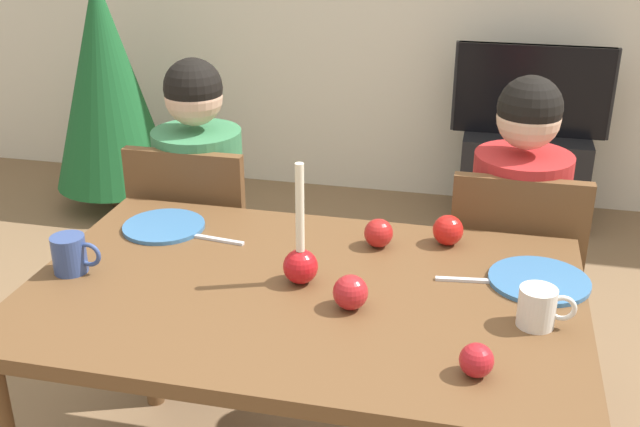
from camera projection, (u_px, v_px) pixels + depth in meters
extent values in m
cube|color=brown|center=(302.00, 295.00, 1.95)|extent=(1.40, 0.90, 0.04)
cylinder|color=brown|center=(147.00, 314.00, 2.58)|extent=(0.06, 0.06, 0.71)
cylinder|color=brown|center=(541.00, 364.00, 2.32)|extent=(0.06, 0.06, 0.71)
cube|color=brown|center=(210.00, 258.00, 2.80)|extent=(0.40, 0.40, 0.04)
cube|color=brown|center=(186.00, 216.00, 2.54)|extent=(0.40, 0.04, 0.45)
cylinder|color=brown|center=(270.00, 295.00, 3.00)|extent=(0.04, 0.04, 0.41)
cylinder|color=brown|center=(188.00, 285.00, 3.07)|extent=(0.04, 0.04, 0.41)
cylinder|color=brown|center=(242.00, 342.00, 2.70)|extent=(0.04, 0.04, 0.41)
cylinder|color=brown|center=(152.00, 330.00, 2.77)|extent=(0.04, 0.04, 0.41)
cube|color=brown|center=(509.00, 291.00, 2.58)|extent=(0.40, 0.40, 0.04)
cube|color=brown|center=(516.00, 248.00, 2.32)|extent=(0.40, 0.04, 0.45)
cylinder|color=brown|center=(551.00, 328.00, 2.79)|extent=(0.04, 0.04, 0.41)
cylinder|color=brown|center=(456.00, 317.00, 2.86)|extent=(0.04, 0.04, 0.41)
cylinder|color=brown|center=(555.00, 383.00, 2.48)|extent=(0.04, 0.04, 0.41)
cylinder|color=brown|center=(449.00, 369.00, 2.55)|extent=(0.04, 0.04, 0.41)
cube|color=#33384C|center=(208.00, 314.00, 2.83)|extent=(0.28, 0.28, 0.45)
cylinder|color=#387A4C|center=(200.00, 197.00, 2.65)|extent=(0.30, 0.30, 0.48)
sphere|color=tan|center=(194.00, 97.00, 2.50)|extent=(0.19, 0.19, 0.19)
sphere|color=black|center=(193.00, 88.00, 2.49)|extent=(0.19, 0.19, 0.19)
cube|color=#33384C|center=(503.00, 351.00, 2.62)|extent=(0.28, 0.28, 0.45)
cylinder|color=#AD2323|center=(517.00, 226.00, 2.43)|extent=(0.30, 0.30, 0.48)
sphere|color=tan|center=(529.00, 118.00, 2.29)|extent=(0.19, 0.19, 0.19)
sphere|color=black|center=(530.00, 108.00, 2.27)|extent=(0.19, 0.19, 0.19)
cube|color=black|center=(522.00, 177.00, 4.07)|extent=(0.64, 0.40, 0.48)
cube|color=black|center=(532.00, 90.00, 3.89)|extent=(0.79, 0.04, 0.46)
cube|color=black|center=(532.00, 90.00, 3.89)|extent=(0.76, 0.05, 0.46)
cylinder|color=brown|center=(119.00, 193.00, 4.32)|extent=(0.08, 0.08, 0.14)
cone|color=#195628|center=(106.00, 82.00, 4.07)|extent=(0.64, 0.64, 1.13)
sphere|color=red|center=(300.00, 267.00, 1.95)|extent=(0.09, 0.09, 0.09)
cylinder|color=#EFE5C6|center=(300.00, 208.00, 1.89)|extent=(0.02, 0.02, 0.23)
cylinder|color=teal|center=(164.00, 226.00, 2.27)|extent=(0.24, 0.24, 0.01)
cylinder|color=teal|center=(539.00, 281.00, 1.97)|extent=(0.26, 0.26, 0.01)
cylinder|color=#33477F|center=(69.00, 254.00, 2.01)|extent=(0.09, 0.09, 0.10)
torus|color=#33477F|center=(89.00, 255.00, 1.99)|extent=(0.07, 0.01, 0.07)
cylinder|color=silver|center=(537.00, 307.00, 1.77)|extent=(0.09, 0.09, 0.10)
torus|color=silver|center=(562.00, 308.00, 1.75)|extent=(0.07, 0.01, 0.07)
cube|color=silver|center=(215.00, 239.00, 2.20)|extent=(0.18, 0.04, 0.01)
cube|color=silver|center=(471.00, 280.00, 1.97)|extent=(0.18, 0.04, 0.01)
sphere|color=#AD1C1A|center=(379.00, 233.00, 2.15)|extent=(0.08, 0.08, 0.08)
sphere|color=red|center=(448.00, 230.00, 2.16)|extent=(0.09, 0.09, 0.09)
sphere|color=#B01B23|center=(476.00, 360.00, 1.59)|extent=(0.07, 0.07, 0.07)
sphere|color=#AF1E22|center=(350.00, 292.00, 1.84)|extent=(0.09, 0.09, 0.09)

